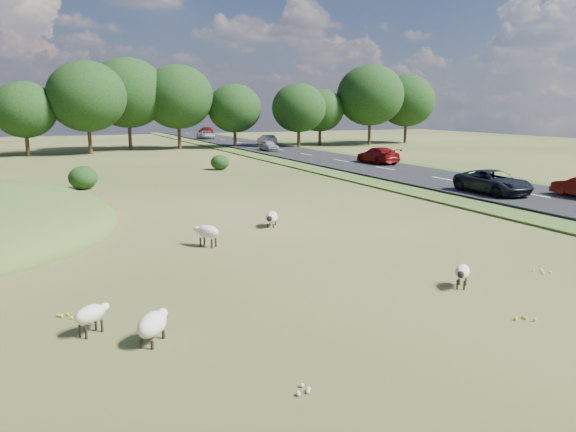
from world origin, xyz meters
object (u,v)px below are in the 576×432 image
(sheep_0, at_px, (271,217))
(car_7, at_px, (206,131))
(sheep_1, at_px, (207,232))
(car_0, at_px, (493,182))
(sheep_3, at_px, (462,272))
(car_5, at_px, (267,140))
(sheep_2, at_px, (91,314))
(car_3, at_px, (268,145))
(sheep_4, at_px, (153,324))
(car_1, at_px, (378,155))
(car_2, at_px, (206,135))

(sheep_0, relative_size, car_7, 0.25)
(sheep_1, height_order, car_0, car_0)
(sheep_3, height_order, car_5, car_5)
(sheep_2, xyz_separation_m, car_7, (28.42, 92.38, 0.45))
(car_3, bearing_deg, car_0, -90.00)
(sheep_3, xyz_separation_m, sheep_4, (-9.56, -0.35, -0.03))
(sheep_2, relative_size, car_1, 0.20)
(sheep_2, distance_m, car_5, 66.69)
(sheep_0, distance_m, sheep_3, 10.95)
(car_0, bearing_deg, car_1, 78.71)
(sheep_1, bearing_deg, car_3, -59.78)
(sheep_2, height_order, sheep_3, sheep_2)
(sheep_2, bearing_deg, car_1, 10.20)
(car_3, bearing_deg, car_1, -78.46)
(car_2, bearing_deg, sheep_0, -102.96)
(car_2, distance_m, car_7, 14.23)
(sheep_3, bearing_deg, car_1, -161.91)
(sheep_0, distance_m, car_1, 29.15)
(sheep_3, bearing_deg, car_0, -179.41)
(sheep_2, xyz_separation_m, car_3, (24.62, 50.16, 0.36))
(sheep_0, relative_size, sheep_2, 1.22)
(car_5, height_order, car_7, car_7)
(car_1, bearing_deg, car_2, -85.39)
(car_3, bearing_deg, car_2, 90.00)
(sheep_1, bearing_deg, sheep_0, -91.73)
(sheep_0, relative_size, sheep_3, 1.33)
(sheep_2, bearing_deg, car_0, -10.86)
(sheep_1, distance_m, sheep_3, 10.11)
(sheep_2, xyz_separation_m, sheep_3, (10.85, -0.78, -0.02))
(sheep_3, distance_m, car_5, 63.58)
(sheep_3, bearing_deg, sheep_4, -41.31)
(car_3, bearing_deg, car_5, 69.51)
(sheep_3, height_order, car_1, car_1)
(sheep_1, bearing_deg, car_7, -50.52)
(car_5, bearing_deg, sheep_3, 73.96)
(car_7, bearing_deg, car_3, 84.86)
(sheep_0, height_order, sheep_2, sheep_2)
(sheep_3, relative_size, sheep_4, 0.72)
(car_1, bearing_deg, sheep_1, 45.81)
(sheep_0, distance_m, sheep_2, 13.31)
(sheep_3, distance_m, car_0, 19.14)
(car_0, distance_m, car_3, 37.65)
(car_3, distance_m, car_7, 42.39)
(sheep_1, height_order, sheep_3, sheep_1)
(sheep_1, bearing_deg, car_0, -110.72)
(sheep_0, distance_m, car_7, 84.71)
(car_2, relative_size, car_7, 0.94)
(car_5, bearing_deg, sheep_0, 68.73)
(car_0, height_order, car_1, car_1)
(sheep_4, bearing_deg, sheep_2, 83.88)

